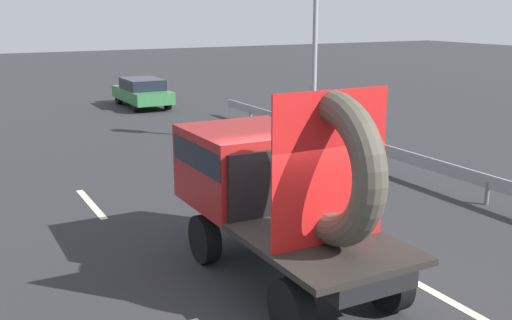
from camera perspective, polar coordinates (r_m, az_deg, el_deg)
name	(u,v)px	position (r m, az deg, el deg)	size (l,w,h in m)	color
ground_plane	(314,288)	(9.98, 5.56, -11.97)	(120.00, 120.00, 0.00)	#28282B
flatbed_truck	(271,181)	(10.04, 1.39, -1.96)	(2.02, 4.76, 3.31)	black
distant_sedan	(142,92)	(28.34, -10.71, 6.36)	(1.72, 4.02, 1.31)	black
traffic_light	(315,26)	(19.66, 5.65, 12.51)	(0.42, 0.36, 5.94)	gray
guardrail	(338,137)	(18.91, 7.75, 2.21)	(0.10, 15.52, 0.71)	gray
lane_dash_left_far	(91,204)	(14.49, -15.34, -4.00)	(2.41, 0.16, 0.01)	beige
lane_dash_right_near	(460,307)	(9.86, 18.71, -13.00)	(2.88, 0.16, 0.01)	beige
lane_dash_right_far	(229,179)	(15.96, -2.58, -1.84)	(2.90, 0.16, 0.01)	beige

